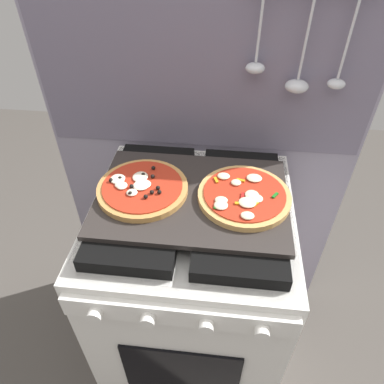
{
  "coord_description": "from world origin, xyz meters",
  "views": [
    {
      "loc": [
        0.08,
        -0.75,
        1.59
      ],
      "look_at": [
        0.0,
        0.0,
        0.93
      ],
      "focal_mm": 33.34,
      "sensor_mm": 36.0,
      "label": 1
    }
  ],
  "objects_px": {
    "stove": "(192,289)",
    "baking_tray": "(192,197)",
    "pizza_right": "(244,196)",
    "pizza_left": "(142,189)"
  },
  "relations": [
    {
      "from": "stove",
      "to": "baking_tray",
      "type": "bearing_deg",
      "value": 90.0
    },
    {
      "from": "pizza_right",
      "to": "stove",
      "type": "bearing_deg",
      "value": 178.88
    },
    {
      "from": "stove",
      "to": "pizza_left",
      "type": "bearing_deg",
      "value": -179.33
    },
    {
      "from": "baking_tray",
      "to": "pizza_left",
      "type": "relative_size",
      "value": 2.08
    },
    {
      "from": "baking_tray",
      "to": "pizza_right",
      "type": "xyz_separation_m",
      "value": [
        0.15,
        -0.0,
        0.02
      ]
    },
    {
      "from": "baking_tray",
      "to": "pizza_left",
      "type": "bearing_deg",
      "value": -178.68
    },
    {
      "from": "baking_tray",
      "to": "pizza_left",
      "type": "xyz_separation_m",
      "value": [
        -0.14,
        -0.0,
        0.02
      ]
    },
    {
      "from": "baking_tray",
      "to": "pizza_right",
      "type": "height_order",
      "value": "pizza_right"
    },
    {
      "from": "pizza_right",
      "to": "baking_tray",
      "type": "bearing_deg",
      "value": 178.24
    },
    {
      "from": "pizza_left",
      "to": "pizza_right",
      "type": "distance_m",
      "value": 0.29
    }
  ]
}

